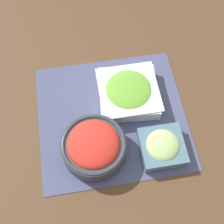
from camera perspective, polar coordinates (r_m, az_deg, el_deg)
ground_plane at (r=1.01m, az=0.00°, el=-0.88°), size 3.00×3.00×0.00m
placemat at (r=1.01m, az=0.00°, el=-0.83°), size 0.45×0.47×0.00m
lettuce_bowl at (r=1.02m, az=3.02°, el=3.65°), size 0.20×0.20×0.06m
cucumber_bowl at (r=0.95m, az=9.19°, el=-6.23°), size 0.13×0.13×0.06m
tomato_bowl at (r=0.92m, az=-3.34°, el=-6.27°), size 0.19×0.19×0.09m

